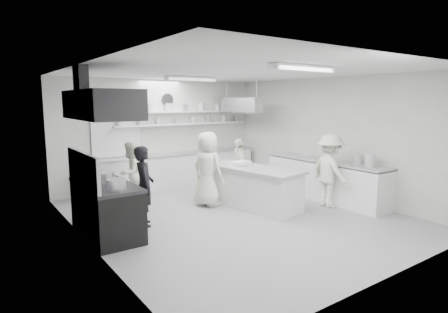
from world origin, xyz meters
TOP-DOWN VIEW (x-y plane):
  - floor at (0.00, 0.00)m, footprint 6.00×7.00m
  - ceiling at (0.00, 0.00)m, footprint 6.00×7.00m
  - wall_back at (0.00, 3.50)m, footprint 6.00×0.04m
  - wall_front at (0.00, -3.50)m, footprint 6.00×0.04m
  - wall_left at (-3.00, 0.00)m, footprint 0.04×7.00m
  - wall_right at (3.00, 0.00)m, footprint 0.04×7.00m
  - stove at (-2.60, 0.40)m, footprint 0.80×1.80m
  - exhaust_hood at (-2.60, 0.40)m, footprint 0.85×2.00m
  - back_counter at (0.30, 3.20)m, footprint 5.00×0.60m
  - shelf_lower at (0.70, 3.37)m, footprint 4.20×0.26m
  - shelf_upper at (0.70, 3.37)m, footprint 4.20×0.26m
  - pass_through_window at (-1.30, 3.48)m, footprint 1.30×0.04m
  - wall_clock at (0.20, 3.46)m, footprint 0.32×0.05m
  - right_counter at (2.65, -0.20)m, footprint 0.74×3.30m
  - pot_rack at (2.00, 2.40)m, footprint 0.30×1.60m
  - light_fixture_front at (0.00, -1.80)m, footprint 1.30×0.25m
  - light_fixture_rear at (0.00, 1.80)m, footprint 1.30×0.25m
  - prep_island at (0.74, 0.36)m, footprint 1.24×2.45m
  - stove_pot at (-2.60, 0.50)m, footprint 0.40×0.40m
  - cook_stove at (-1.82, 0.51)m, footprint 0.53×0.66m
  - cook_back at (-1.45, 2.16)m, footprint 0.91×0.87m
  - cook_island_left at (-0.06, 0.97)m, footprint 0.75×0.95m
  - cook_island_right at (1.10, 1.30)m, footprint 0.66×0.93m
  - cook_right at (2.18, -0.71)m, footprint 0.81×1.18m
  - bowl_island_a at (0.68, 0.62)m, footprint 0.36×0.36m
  - bowl_island_b at (0.98, 0.91)m, footprint 0.18×0.18m
  - bowl_right at (2.76, 0.59)m, footprint 0.23×0.23m

SIDE VIEW (x-z plane):
  - floor at x=0.00m, z-range -0.02..0.00m
  - prep_island at x=0.74m, z-range 0.00..0.86m
  - stove at x=-2.60m, z-range 0.00..0.90m
  - back_counter at x=0.30m, z-range 0.00..0.92m
  - right_counter at x=2.65m, z-range 0.00..0.94m
  - cook_island_right at x=1.10m, z-range 0.00..1.47m
  - cook_back at x=-1.45m, z-range 0.00..1.48m
  - cook_stove at x=-1.82m, z-range 0.00..1.56m
  - cook_right at x=2.18m, z-range 0.00..1.68m
  - cook_island_left at x=-0.06m, z-range 0.00..1.72m
  - bowl_island_b at x=0.98m, z-range 0.86..0.92m
  - bowl_island_a at x=0.68m, z-range 0.86..0.93m
  - bowl_right at x=2.76m, z-range 0.94..1.00m
  - stove_pot at x=-2.60m, z-range 0.91..1.14m
  - pass_through_window at x=-1.30m, z-range 0.95..1.95m
  - wall_back at x=0.00m, z-range 0.00..3.00m
  - wall_front at x=0.00m, z-range 0.00..3.00m
  - wall_left at x=-3.00m, z-range 0.00..3.00m
  - wall_right at x=3.00m, z-range 0.00..3.00m
  - shelf_lower at x=0.70m, z-range 1.73..1.77m
  - shelf_upper at x=0.70m, z-range 2.08..2.12m
  - pot_rack at x=2.00m, z-range 2.10..2.50m
  - exhaust_hood at x=-2.60m, z-range 2.10..2.60m
  - wall_clock at x=0.20m, z-range 2.29..2.61m
  - light_fixture_front at x=0.00m, z-range 2.89..2.99m
  - light_fixture_rear at x=0.00m, z-range 2.89..2.99m
  - ceiling at x=0.00m, z-range 3.00..3.02m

